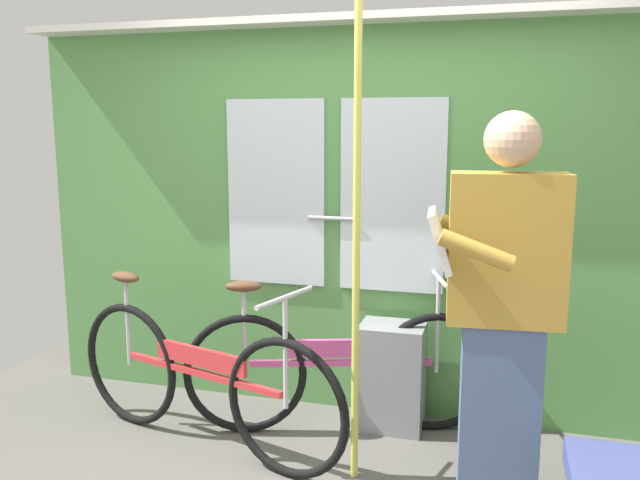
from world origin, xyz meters
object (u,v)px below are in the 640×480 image
bicycle_leaning_behind (200,380)px  passenger_reading_newspaper (502,307)px  trash_bin_by_wall (392,376)px  bicycle_near_door (339,369)px  handrail_pole (356,252)px

bicycle_leaning_behind → passenger_reading_newspaper: (1.52, -0.16, 0.56)m
passenger_reading_newspaper → trash_bin_by_wall: 1.09m
bicycle_near_door → handrail_pole: 0.90m
bicycle_leaning_behind → trash_bin_by_wall: size_ratio=2.88×
bicycle_near_door → bicycle_leaning_behind: size_ratio=0.97×
bicycle_leaning_behind → trash_bin_by_wall: bearing=45.7°
bicycle_near_door → handrail_pole: size_ratio=0.75×
trash_bin_by_wall → bicycle_near_door: bearing=-153.4°
passenger_reading_newspaper → trash_bin_by_wall: bearing=-54.7°
passenger_reading_newspaper → bicycle_near_door: bearing=-37.6°
bicycle_leaning_behind → passenger_reading_newspaper: size_ratio=0.99×
trash_bin_by_wall → handrail_pole: 1.01m
bicycle_near_door → handrail_pole: (0.19, -0.45, 0.76)m
handrail_pole → trash_bin_by_wall: bearing=81.7°
trash_bin_by_wall → bicycle_leaning_behind: bearing=-151.2°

